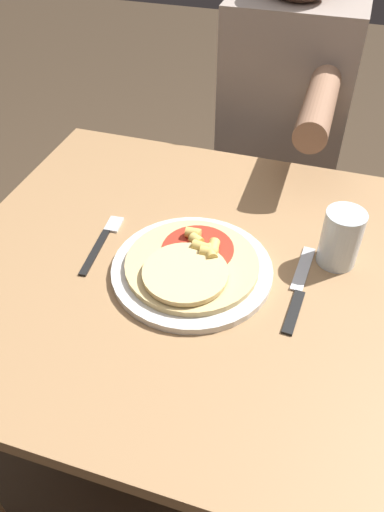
{
  "coord_description": "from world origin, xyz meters",
  "views": [
    {
      "loc": [
        0.15,
        -0.64,
        1.36
      ],
      "look_at": [
        -0.05,
        -0.02,
        0.77
      ],
      "focal_mm": 35.0,
      "sensor_mm": 36.0,
      "label": 1
    }
  ],
  "objects_px": {
    "dining_table": "(219,315)",
    "fork": "(103,240)",
    "pizza": "(192,264)",
    "drinking_glass": "(341,238)",
    "person_diner": "(283,127)",
    "plate": "(192,270)",
    "knife": "(299,289)"
  },
  "relations": [
    {
      "from": "dining_table",
      "to": "fork",
      "type": "xyz_separation_m",
      "value": [
        -0.24,
        0.01,
        0.12
      ]
    },
    {
      "from": "dining_table",
      "to": "pizza",
      "type": "relative_size",
      "value": 4.18
    },
    {
      "from": "drinking_glass",
      "to": "pizza",
      "type": "bearing_deg",
      "value": -154.97
    },
    {
      "from": "drinking_glass",
      "to": "person_diner",
      "type": "relative_size",
      "value": 0.09
    },
    {
      "from": "fork",
      "to": "pizza",
      "type": "bearing_deg",
      "value": -10.38
    },
    {
      "from": "plate",
      "to": "pizza",
      "type": "bearing_deg",
      "value": -78.28
    },
    {
      "from": "drinking_glass",
      "to": "knife",
      "type": "bearing_deg",
      "value": -119.1
    },
    {
      "from": "pizza",
      "to": "person_diner",
      "type": "distance_m",
      "value": 0.7
    },
    {
      "from": "plate",
      "to": "pizza",
      "type": "height_order",
      "value": "pizza"
    },
    {
      "from": "plate",
      "to": "knife",
      "type": "distance_m",
      "value": 0.19
    },
    {
      "from": "plate",
      "to": "knife",
      "type": "relative_size",
      "value": 1.32
    },
    {
      "from": "pizza",
      "to": "drinking_glass",
      "type": "distance_m",
      "value": 0.27
    },
    {
      "from": "plate",
      "to": "fork",
      "type": "distance_m",
      "value": 0.19
    },
    {
      "from": "dining_table",
      "to": "plate",
      "type": "bearing_deg",
      "value": -158.47
    },
    {
      "from": "dining_table",
      "to": "drinking_glass",
      "type": "xyz_separation_m",
      "value": [
        0.19,
        0.09,
        0.18
      ]
    },
    {
      "from": "knife",
      "to": "dining_table",
      "type": "bearing_deg",
      "value": 177.54
    },
    {
      "from": "person_diner",
      "to": "pizza",
      "type": "bearing_deg",
      "value": -94.18
    },
    {
      "from": "pizza",
      "to": "drinking_glass",
      "type": "height_order",
      "value": "drinking_glass"
    },
    {
      "from": "dining_table",
      "to": "drinking_glass",
      "type": "height_order",
      "value": "drinking_glass"
    },
    {
      "from": "plate",
      "to": "pizza",
      "type": "relative_size",
      "value": 1.21
    },
    {
      "from": "fork",
      "to": "drinking_glass",
      "type": "relative_size",
      "value": 1.6
    },
    {
      "from": "fork",
      "to": "person_diner",
      "type": "height_order",
      "value": "person_diner"
    },
    {
      "from": "plate",
      "to": "person_diner",
      "type": "xyz_separation_m",
      "value": [
        0.05,
        0.69,
        -0.06
      ]
    },
    {
      "from": "drinking_glass",
      "to": "dining_table",
      "type": "bearing_deg",
      "value": -155.18
    },
    {
      "from": "knife",
      "to": "drinking_glass",
      "type": "xyz_separation_m",
      "value": [
        0.05,
        0.1,
        0.05
      ]
    },
    {
      "from": "dining_table",
      "to": "knife",
      "type": "bearing_deg",
      "value": -2.46
    },
    {
      "from": "pizza",
      "to": "fork",
      "type": "relative_size",
      "value": 1.36
    },
    {
      "from": "fork",
      "to": "person_diner",
      "type": "bearing_deg",
      "value": 69.86
    },
    {
      "from": "fork",
      "to": "knife",
      "type": "height_order",
      "value": "same"
    },
    {
      "from": "pizza",
      "to": "drinking_glass",
      "type": "relative_size",
      "value": 2.18
    },
    {
      "from": "dining_table",
      "to": "knife",
      "type": "distance_m",
      "value": 0.19
    },
    {
      "from": "pizza",
      "to": "plate",
      "type": "bearing_deg",
      "value": 101.72
    }
  ]
}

